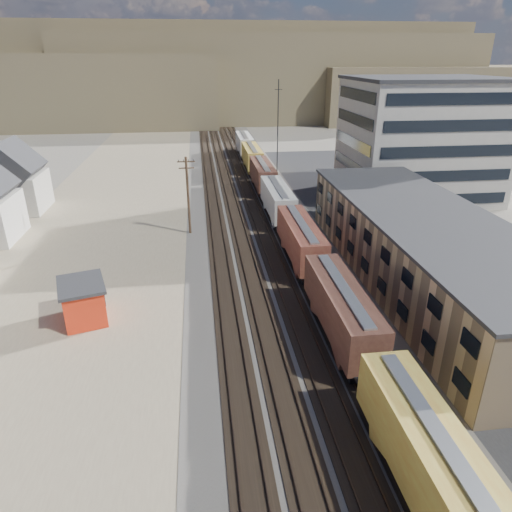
{
  "coord_description": "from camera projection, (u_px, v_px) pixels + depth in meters",
  "views": [
    {
      "loc": [
        -6.99,
        -14.53,
        21.29
      ],
      "look_at": [
        -1.76,
        26.76,
        3.0
      ],
      "focal_mm": 32.0,
      "sensor_mm": 36.0,
      "label": 1
    }
  ],
  "objects": [
    {
      "name": "office_tower",
      "position": [
        420.0,
        139.0,
        71.96
      ],
      "size": [
        22.6,
        18.6,
        18.45
      ],
      "color": "#9E998E",
      "rests_on": "ground"
    },
    {
      "name": "hills_north",
      "position": [
        213.0,
        77.0,
        169.41
      ],
      "size": [
        265.0,
        80.0,
        32.0
      ],
      "color": "brown",
      "rests_on": "ground"
    },
    {
      "name": "warehouse",
      "position": [
        424.0,
        249.0,
        45.52
      ],
      "size": [
        12.4,
        40.4,
        7.25
      ],
      "color": "tan",
      "rests_on": "ground"
    },
    {
      "name": "dirt_yard",
      "position": [
        97.0,
        243.0,
        56.59
      ],
      "size": [
        24.0,
        180.0,
        0.03
      ],
      "primitive_type": "cube",
      "color": "gray",
      "rests_on": "ground"
    },
    {
      "name": "rail_tracks",
      "position": [
        244.0,
        211.0,
        67.87
      ],
      "size": [
        11.4,
        200.0,
        0.24
      ],
      "color": "black",
      "rests_on": "ground"
    },
    {
      "name": "ballast_bed",
      "position": [
        248.0,
        211.0,
        67.96
      ],
      "size": [
        18.0,
        200.0,
        0.06
      ],
      "primitive_type": "cube",
      "color": "#4C4742",
      "rests_on": "ground"
    },
    {
      "name": "radio_mast",
      "position": [
        278.0,
        138.0,
        74.08
      ],
      "size": [
        1.2,
        0.16,
        18.0
      ],
      "color": "black",
      "rests_on": "ground"
    },
    {
      "name": "parked_car_far",
      "position": [
        415.0,
        193.0,
        74.56
      ],
      "size": [
        2.63,
        4.95,
        1.61
      ],
      "primitive_type": "imported",
      "rotation": [
        0.0,
        0.0,
        0.16
      ],
      "color": "silver",
      "rests_on": "ground"
    },
    {
      "name": "freight_train",
      "position": [
        288.0,
        217.0,
        57.23
      ],
      "size": [
        3.0,
        119.74,
        4.46
      ],
      "color": "black",
      "rests_on": "ground"
    },
    {
      "name": "asphalt_lot",
      "position": [
        436.0,
        242.0,
        56.88
      ],
      "size": [
        26.0,
        120.0,
        0.04
      ],
      "primitive_type": "cube",
      "color": "#232326",
      "rests_on": "ground"
    },
    {
      "name": "utility_pole_north",
      "position": [
        188.0,
        194.0,
        57.6
      ],
      "size": [
        2.2,
        0.32,
        10.0
      ],
      "color": "#382619",
      "rests_on": "ground"
    },
    {
      "name": "parked_car_blue",
      "position": [
        380.0,
        189.0,
        76.66
      ],
      "size": [
        4.64,
        6.38,
        1.61
      ],
      "primitive_type": "imported",
      "rotation": [
        0.0,
        0.0,
        0.38
      ],
      "color": "navy",
      "rests_on": "ground"
    },
    {
      "name": "maintenance_shed",
      "position": [
        83.0,
        301.0,
        39.48
      ],
      "size": [
        4.96,
        5.72,
        3.56
      ],
      "color": "red",
      "rests_on": "ground"
    }
  ]
}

